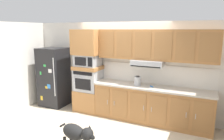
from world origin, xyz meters
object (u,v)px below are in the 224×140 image
object	(u,v)px
dog	(77,133)
microwave	(88,60)
refrigerator	(54,77)
screwdriver	(152,86)
electric_kettle	(137,81)
built_in_oven	(88,80)

from	to	relation	value
dog	microwave	bearing A→B (deg)	129.60
refrigerator	microwave	size ratio (longest dim) A/B	2.73
screwdriver	electric_kettle	world-z (taller)	electric_kettle
built_in_oven	dog	bearing A→B (deg)	-64.38
microwave	electric_kettle	distance (m)	1.52
microwave	screwdriver	distance (m)	1.91
screwdriver	refrigerator	bearing A→B (deg)	-179.46
electric_kettle	built_in_oven	bearing A→B (deg)	178.15
screwdriver	electric_kettle	bearing A→B (deg)	-178.75
built_in_oven	electric_kettle	size ratio (longest dim) A/B	2.92
microwave	electric_kettle	bearing A→B (deg)	-1.85
refrigerator	screwdriver	distance (m)	3.02
refrigerator	built_in_oven	world-z (taller)	refrigerator
screwdriver	built_in_oven	bearing A→B (deg)	178.77
built_in_oven	screwdriver	distance (m)	1.83
electric_kettle	microwave	bearing A→B (deg)	178.15
built_in_oven	screwdriver	world-z (taller)	built_in_oven
refrigerator	dog	bearing A→B (deg)	-41.97
microwave	dog	bearing A→B (deg)	-64.38
electric_kettle	dog	size ratio (longest dim) A/B	0.26
microwave	electric_kettle	world-z (taller)	microwave
microwave	dog	xyz separation A→B (m)	(0.95, -1.99, -1.01)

